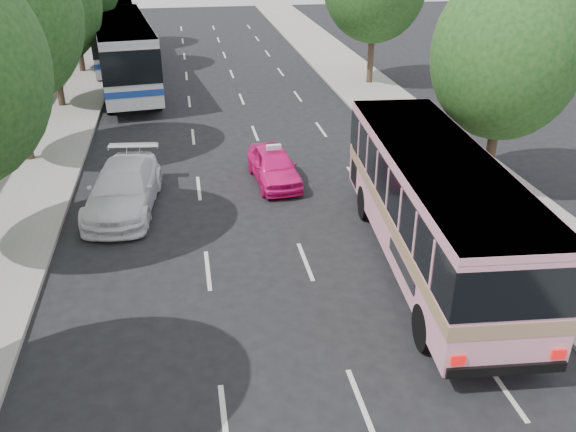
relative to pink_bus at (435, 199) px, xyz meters
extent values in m
plane|color=black|center=(-4.50, -3.18, -2.16)|extent=(120.00, 120.00, 0.00)
cube|color=#9E998E|center=(-13.00, 16.82, -2.09)|extent=(4.00, 90.00, 0.15)
cube|color=#9E998E|center=(4.00, 16.82, -2.10)|extent=(4.00, 90.00, 0.12)
cube|color=#9E998E|center=(-14.80, 16.82, -1.26)|extent=(0.30, 90.00, 1.50)
cylinder|color=#38281E|center=(-13.20, 10.82, -0.26)|extent=(0.36, 0.36, 3.80)
ellipsoid|color=#184318|center=(-13.20, 10.82, 3.74)|extent=(6.00, 6.00, 6.90)
cylinder|color=#38281E|center=(-13.10, 18.82, -0.41)|extent=(0.36, 0.36, 3.50)
ellipsoid|color=#184318|center=(-13.10, 18.82, 3.27)|extent=(5.52, 5.52, 6.35)
cylinder|color=#38281E|center=(-13.00, 26.82, -0.17)|extent=(0.36, 0.36, 3.99)
cylinder|color=#38281E|center=(-13.20, 34.82, -0.30)|extent=(0.36, 0.36, 3.72)
cylinder|color=#38281E|center=(4.20, 4.82, -0.55)|extent=(0.36, 0.36, 3.23)
ellipsoid|color=#184318|center=(4.20, 4.82, 2.85)|extent=(5.10, 5.10, 5.87)
sphere|color=#184318|center=(4.60, 4.52, 3.87)|extent=(3.32, 3.31, 3.31)
cylinder|color=#38281E|center=(4.50, 20.82, -0.26)|extent=(0.36, 0.36, 3.80)
cube|color=pink|center=(0.00, 0.00, -0.14)|extent=(3.61, 11.04, 2.91)
cube|color=#9E7A59|center=(0.00, 0.00, -0.48)|extent=(3.65, 11.07, 0.38)
cube|color=black|center=(0.00, 0.00, 0.39)|extent=(3.67, 11.08, 1.19)
cube|color=pink|center=(0.00, 0.00, 1.23)|extent=(3.63, 11.07, 0.17)
cylinder|color=black|center=(-0.93, 3.35, -1.60)|extent=(0.42, 1.15, 1.13)
cylinder|color=black|center=(1.48, 3.15, -1.60)|extent=(0.42, 1.15, 1.13)
cylinder|color=black|center=(-1.51, -3.57, -1.60)|extent=(0.42, 1.15, 1.13)
cylinder|color=black|center=(0.89, -3.78, -1.60)|extent=(0.42, 1.15, 1.13)
imported|color=#F51583|center=(-3.50, 6.93, -1.50)|extent=(1.84, 4.00, 1.33)
imported|color=white|center=(-9.00, 5.47, -1.38)|extent=(2.77, 5.59, 1.56)
cube|color=silver|center=(-9.86, 22.02, 0.12)|extent=(4.45, 13.45, 3.36)
cube|color=black|center=(-9.86, 22.02, 0.53)|extent=(4.51, 13.49, 1.65)
cube|color=navy|center=(-9.86, 22.02, -0.73)|extent=(4.50, 13.48, 0.33)
cube|color=silver|center=(-9.86, 22.02, 1.72)|extent=(4.48, 13.47, 0.15)
cylinder|color=black|center=(-11.63, 26.01, -1.56)|extent=(0.50, 1.24, 1.21)
cylinder|color=black|center=(-9.15, 26.33, -1.56)|extent=(0.50, 1.24, 1.21)
cylinder|color=black|center=(-10.52, 17.28, -1.56)|extent=(0.50, 1.24, 1.21)
cylinder|color=black|center=(-8.03, 17.60, -1.56)|extent=(0.50, 1.24, 1.21)
cube|color=silver|center=(-10.80, 28.44, -0.02)|extent=(3.60, 12.54, 3.15)
cube|color=black|center=(-10.80, 28.44, 0.37)|extent=(3.65, 12.58, 1.55)
cube|color=navy|center=(-10.80, 28.44, -0.82)|extent=(3.64, 12.57, 0.31)
cube|color=silver|center=(-10.80, 28.44, 1.48)|extent=(3.62, 12.57, 0.14)
cylinder|color=black|center=(-12.27, 32.26, -1.59)|extent=(0.42, 1.16, 1.13)
cylinder|color=black|center=(-9.95, 32.44, -1.59)|extent=(0.42, 1.16, 1.13)
cylinder|color=black|center=(-11.62, 24.03, -1.59)|extent=(0.42, 1.16, 1.13)
cylinder|color=black|center=(-9.30, 24.22, -1.59)|extent=(0.42, 1.16, 1.13)
cube|color=silver|center=(-3.50, 6.93, -0.74)|extent=(0.56, 0.22, 0.18)
camera|label=1|loc=(-6.72, -14.51, 7.16)|focal=38.00mm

